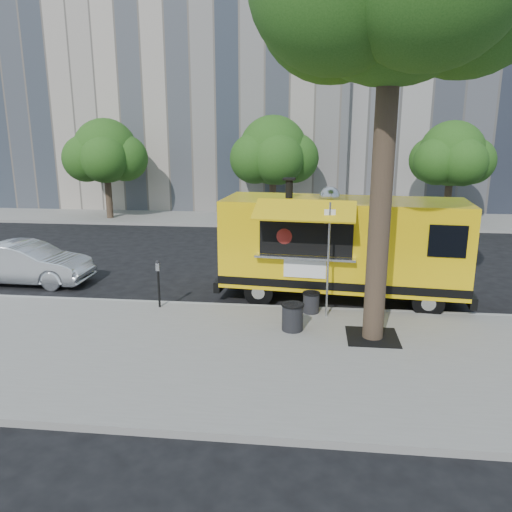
{
  "coord_description": "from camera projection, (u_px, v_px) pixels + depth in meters",
  "views": [
    {
      "loc": [
        1.09,
        -13.95,
        4.9
      ],
      "look_at": [
        -0.48,
        0.0,
        1.33
      ],
      "focal_mm": 35.0,
      "sensor_mm": 36.0,
      "label": 1
    }
  ],
  "objects": [
    {
      "name": "building_left",
      "position": [
        182.0,
        22.0,
        33.87
      ],
      "size": [
        22.0,
        14.0,
        24.0
      ],
      "primitive_type": "cube",
      "color": "#AD9F90",
      "rests_on": "ground"
    },
    {
      "name": "far_tree_a",
      "position": [
        106.0,
        151.0,
        26.76
      ],
      "size": [
        3.42,
        3.42,
        5.36
      ],
      "color": "#33261C",
      "rests_on": "far_sidewalk"
    },
    {
      "name": "parking_meter",
      "position": [
        158.0,
        278.0,
        13.55
      ],
      "size": [
        0.11,
        0.11,
        1.33
      ],
      "color": "black",
      "rests_on": "sidewalk"
    },
    {
      "name": "trash_bin_right",
      "position": [
        311.0,
        302.0,
        13.28
      ],
      "size": [
        0.47,
        0.47,
        0.56
      ],
      "color": "black",
      "rests_on": "sidewalk"
    },
    {
      "name": "building_mid",
      "position": [
        481.0,
        51.0,
        33.16
      ],
      "size": [
        20.0,
        14.0,
        20.0
      ],
      "primitive_type": "cube",
      "color": "gray",
      "rests_on": "ground"
    },
    {
      "name": "far_tree_c",
      "position": [
        452.0,
        154.0,
        24.93
      ],
      "size": [
        3.24,
        3.24,
        5.21
      ],
      "color": "#33261C",
      "rests_on": "far_sidewalk"
    },
    {
      "name": "sedan",
      "position": [
        26.0,
        263.0,
        16.19
      ],
      "size": [
        4.19,
        1.54,
        1.37
      ],
      "primitive_type": "imported",
      "rotation": [
        0.0,
        0.0,
        1.55
      ],
      "color": "silver",
      "rests_on": "ground"
    },
    {
      "name": "food_truck",
      "position": [
        341.0,
        245.0,
        14.37
      ],
      "size": [
        7.32,
        3.63,
        3.53
      ],
      "rotation": [
        0.0,
        0.0,
        -0.09
      ],
      "color": "yellow",
      "rests_on": "ground"
    },
    {
      "name": "tree_well",
      "position": [
        372.0,
        337.0,
        11.75
      ],
      "size": [
        1.2,
        1.2,
        0.02
      ],
      "primitive_type": "cube",
      "color": "black",
      "rests_on": "sidewalk"
    },
    {
      "name": "sidewalk",
      "position": [
        257.0,
        357.0,
        10.89
      ],
      "size": [
        60.0,
        6.0,
        0.15
      ],
      "primitive_type": "cube",
      "color": "gray",
      "rests_on": "ground"
    },
    {
      "name": "sign_post",
      "position": [
        328.0,
        253.0,
        12.65
      ],
      "size": [
        0.28,
        0.06,
        3.0
      ],
      "color": "silver",
      "rests_on": "sidewalk"
    },
    {
      "name": "trash_bin_left",
      "position": [
        292.0,
        316.0,
        12.09
      ],
      "size": [
        0.56,
        0.56,
        0.67
      ],
      "color": "black",
      "rests_on": "sidewalk"
    },
    {
      "name": "curb",
      "position": [
        269.0,
        308.0,
        13.85
      ],
      "size": [
        60.0,
        0.14,
        0.16
      ],
      "primitive_type": "cube",
      "color": "#999993",
      "rests_on": "ground"
    },
    {
      "name": "ground",
      "position": [
        272.0,
        300.0,
        14.77
      ],
      "size": [
        120.0,
        120.0,
        0.0
      ],
      "primitive_type": "plane",
      "color": "black",
      "rests_on": "ground"
    },
    {
      "name": "far_sidewalk",
      "position": [
        292.0,
        219.0,
        27.75
      ],
      "size": [
        60.0,
        5.0,
        0.15
      ],
      "primitive_type": "cube",
      "color": "gray",
      "rests_on": "ground"
    },
    {
      "name": "far_tree_b",
      "position": [
        273.0,
        150.0,
        26.16
      ],
      "size": [
        3.6,
        3.6,
        5.5
      ],
      "color": "#33261C",
      "rests_on": "far_sidewalk"
    }
  ]
}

